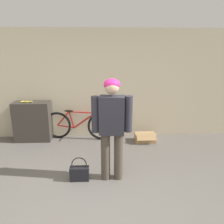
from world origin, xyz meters
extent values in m
plane|color=#605B56|center=(0.00, 0.00, 0.00)|extent=(14.00, 14.00, 0.00)
cube|color=beige|center=(0.00, 3.02, 1.30)|extent=(8.00, 0.06, 2.60)
cube|color=white|center=(0.55, 2.99, 0.35)|extent=(0.08, 0.01, 0.12)
cube|color=#38332D|center=(-1.51, 2.77, 0.47)|extent=(0.83, 0.40, 0.94)
cylinder|color=#4C4238|center=(0.19, 1.02, 0.40)|extent=(0.15, 0.15, 0.81)
cylinder|color=#4C4238|center=(0.40, 1.02, 0.40)|extent=(0.15, 0.15, 0.81)
cube|color=#2D2D38|center=(0.30, 1.02, 1.11)|extent=(0.42, 0.29, 0.61)
cylinder|color=#2D2D38|center=(0.04, 1.02, 1.13)|extent=(0.13, 0.13, 0.58)
cylinder|color=#2D2D38|center=(0.55, 1.02, 1.13)|extent=(0.13, 0.13, 0.58)
sphere|color=#DBB28E|center=(0.30, 1.02, 1.55)|extent=(0.22, 0.22, 0.22)
ellipsoid|color=#EA2884|center=(0.30, 1.03, 1.59)|extent=(0.25, 0.23, 0.19)
torus|color=black|center=(-0.95, 2.85, 0.33)|extent=(0.67, 0.14, 0.67)
torus|color=black|center=(0.11, 2.71, 0.33)|extent=(0.67, 0.14, 0.67)
cylinder|color=red|center=(-0.75, 2.83, 0.31)|extent=(0.41, 0.09, 0.08)
cylinder|color=red|center=(-0.80, 2.83, 0.51)|extent=(0.33, 0.08, 0.37)
cylinder|color=red|center=(-0.60, 2.81, 0.48)|extent=(0.14, 0.05, 0.41)
cylinder|color=red|center=(-0.28, 2.76, 0.48)|extent=(0.56, 0.11, 0.42)
cylinder|color=red|center=(-0.34, 2.77, 0.68)|extent=(0.65, 0.12, 0.05)
cylinder|color=red|center=(0.05, 2.72, 0.50)|extent=(0.16, 0.06, 0.35)
cylinder|color=red|center=(0.00, 2.73, 0.70)|extent=(0.07, 0.04, 0.08)
cylinder|color=red|center=(0.02, 2.72, 0.73)|extent=(0.08, 0.46, 0.02)
ellipsoid|color=black|center=(-0.65, 2.81, 0.70)|extent=(0.23, 0.11, 0.05)
ellipsoid|color=#EAD64C|center=(-1.60, 2.73, 0.96)|extent=(0.14, 0.04, 0.04)
ellipsoid|color=#EAD64C|center=(-1.69, 2.75, 0.96)|extent=(0.13, 0.09, 0.04)
ellipsoid|color=#EAD64C|center=(-1.51, 2.75, 0.96)|extent=(0.12, 0.08, 0.03)
sphere|color=brown|center=(-1.73, 2.76, 0.96)|extent=(0.02, 0.02, 0.02)
cube|color=black|center=(-0.25, 0.98, 0.12)|extent=(0.31, 0.14, 0.23)
torus|color=black|center=(-0.25, 0.98, 0.29)|extent=(0.25, 0.02, 0.25)
cube|color=tan|center=(1.16, 2.56, 0.09)|extent=(0.47, 0.33, 0.19)
cube|color=tan|center=(1.16, 2.39, 0.18)|extent=(0.45, 0.12, 0.15)
camera|label=1|loc=(0.15, -2.25, 2.07)|focal=35.00mm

